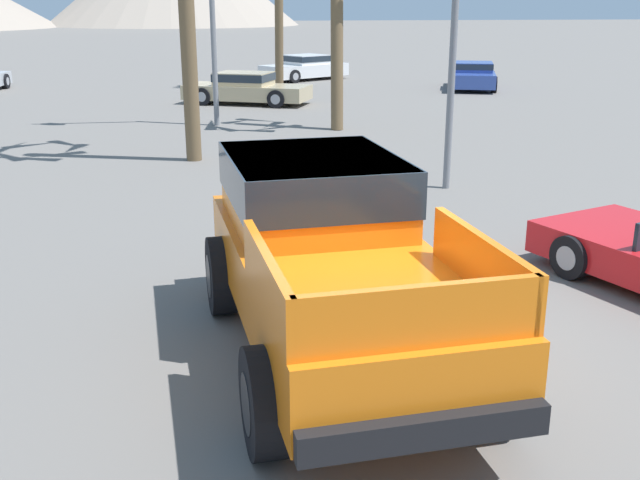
{
  "coord_description": "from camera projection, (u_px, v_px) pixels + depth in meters",
  "views": [
    {
      "loc": [
        -1.7,
        -7.45,
        3.58
      ],
      "look_at": [
        -0.45,
        0.6,
        1.0
      ],
      "focal_mm": 42.0,
      "sensor_mm": 36.0,
      "label": 1
    }
  ],
  "objects": [
    {
      "name": "orange_pickup_truck",
      "position": [
        327.0,
        247.0,
        7.88
      ],
      "size": [
        2.63,
        5.36,
        1.99
      ],
      "rotation": [
        0.0,
        0.0,
        0.08
      ],
      "color": "orange",
      "rests_on": "ground_plane"
    },
    {
      "name": "ground_plane",
      "position": [
        368.0,
        339.0,
        8.35
      ],
      "size": [
        320.0,
        320.0,
        0.0
      ],
      "primitive_type": "plane",
      "color": "slate"
    },
    {
      "name": "parked_car_tan",
      "position": [
        246.0,
        88.0,
        27.72
      ],
      "size": [
        4.9,
        3.48,
        1.16
      ],
      "rotation": [
        0.0,
        0.0,
        4.29
      ],
      "color": "tan",
      "rests_on": "ground_plane"
    },
    {
      "name": "parked_car_blue",
      "position": [
        473.0,
        75.0,
        32.59
      ],
      "size": [
        3.1,
        4.67,
        1.15
      ],
      "rotation": [
        0.0,
        0.0,
        5.95
      ],
      "color": "#334C9E",
      "rests_on": "ground_plane"
    },
    {
      "name": "parked_car_white",
      "position": [
        305.0,
        67.0,
        36.47
      ],
      "size": [
        4.61,
        3.84,
        1.19
      ],
      "rotation": [
        0.0,
        0.0,
        2.14
      ],
      "color": "white",
      "rests_on": "ground_plane"
    },
    {
      "name": "traffic_light_main",
      "position": [
        166.0,
        0.0,
        21.69
      ],
      "size": [
        3.4,
        0.38,
        5.28
      ],
      "rotation": [
        0.0,
        0.0,
        3.14
      ],
      "color": "slate",
      "rests_on": "ground_plane"
    }
  ]
}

